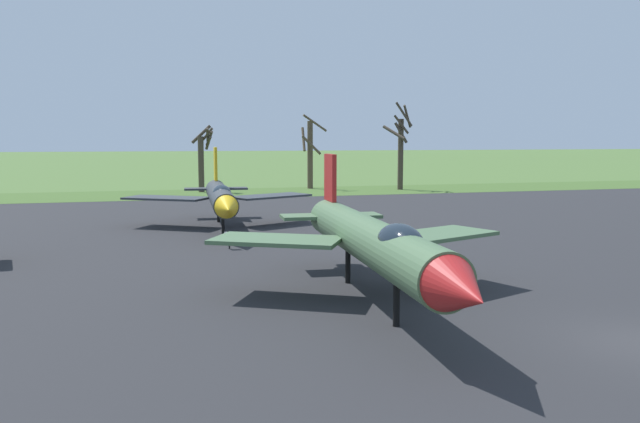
{
  "coord_description": "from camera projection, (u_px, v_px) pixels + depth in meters",
  "views": [
    {
      "loc": [
        -13.14,
        -14.02,
        5.67
      ],
      "look_at": [
        -4.67,
        16.91,
        2.0
      ],
      "focal_mm": 35.51,
      "sensor_mm": 36.0,
      "label": 1
    }
  ],
  "objects": [
    {
      "name": "asphalt_apron",
      "position": [
        401.0,
        244.0,
        34.16
      ],
      "size": [
        108.19,
        57.85,
        0.05
      ],
      "primitive_type": "cube",
      "color": "#28282B",
      "rests_on": "ground"
    },
    {
      "name": "grass_verge_strip",
      "position": [
        275.0,
        192.0,
        67.62
      ],
      "size": [
        168.19,
        12.0,
        0.06
      ],
      "primitive_type": "cube",
      "color": "#416028",
      "rests_on": "ground"
    },
    {
      "name": "jet_fighter_rear_center",
      "position": [
        373.0,
        241.0,
        21.3
      ],
      "size": [
        11.09,
        16.12,
        5.03
      ],
      "color": "#4C6B47",
      "rests_on": "ground"
    },
    {
      "name": "jet_fighter_rear_right",
      "position": [
        220.0,
        196.0,
        39.98
      ],
      "size": [
        12.43,
        14.68,
        5.12
      ],
      "color": "#33383D",
      "rests_on": "ground"
    },
    {
      "name": "info_placard_rear_right",
      "position": [
        229.0,
        238.0,
        32.51
      ],
      "size": [
        0.53,
        0.3,
        0.96
      ],
      "color": "black",
      "rests_on": "ground"
    },
    {
      "name": "bare_tree_far_left",
      "position": [
        203.0,
        156.0,
        67.58
      ],
      "size": [
        2.35,
        2.38,
        7.25
      ],
      "color": "#42382D",
      "rests_on": "ground"
    },
    {
      "name": "bare_tree_left_of_center",
      "position": [
        310.0,
        152.0,
        72.04
      ],
      "size": [
        2.91,
        2.69,
        8.46
      ],
      "color": "brown",
      "rests_on": "ground"
    },
    {
      "name": "bare_tree_center",
      "position": [
        401.0,
        147.0,
        70.41
      ],
      "size": [
        3.31,
        2.59,
        9.76
      ],
      "color": "#42382D",
      "rests_on": "ground"
    }
  ]
}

